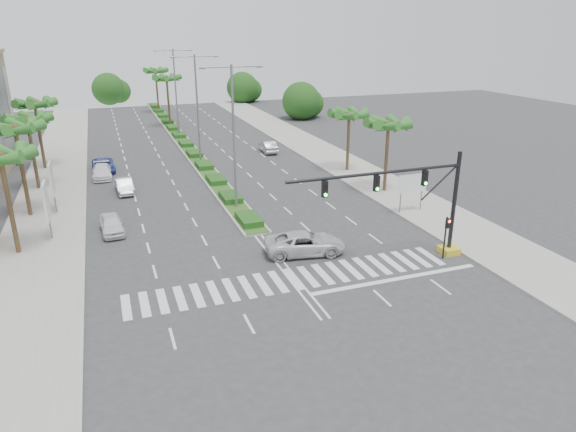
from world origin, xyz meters
The scene contains 27 objects.
ground centered at (0.00, 0.00, 0.00)m, with size 160.00×160.00×0.00m, color #333335.
footpath_right centered at (15.20, 20.00, 0.07)m, with size 6.00×120.00×0.15m, color gray.
footpath_left centered at (-15.20, 20.00, 0.07)m, with size 6.00×120.00×0.15m, color gray.
median centered at (0.00, 45.00, 0.10)m, with size 2.20×75.00×0.20m, color gray.
median_grass centered at (0.00, 45.00, 0.22)m, with size 1.80×75.00×0.04m, color #2C531C.
signal_gantry centered at (9.27, 0.00, 3.46)m, with size 12.60×1.20×7.20m.
pedestrian_signal centered at (10.60, -0.68, 2.04)m, with size 0.28×0.36×3.00m.
direction_sign centered at (13.50, 7.99, 2.45)m, with size 2.70×0.11×3.40m.
billboard_near centered at (-14.50, 12.00, 2.96)m, with size 0.18×2.10×4.35m.
billboard_far centered at (-14.50, 18.00, 2.96)m, with size 0.18×2.10×4.35m.
palm_left_near centered at (-16.50, 10.00, 6.69)m, with size 4.57×4.68×7.55m.
palm_left_mid centered at (-16.50, 18.00, 7.08)m, with size 4.57×4.68×7.95m.
palm_left_far centered at (-16.50, 26.00, 6.50)m, with size 4.57×4.68×7.35m.
palm_left_end centered at (-16.50, 34.00, 6.88)m, with size 4.57×4.68×7.75m.
palm_right_near centered at (14.50, 14.00, 6.20)m, with size 4.57×4.68×7.05m.
palm_right_far centered at (14.50, 22.00, 5.91)m, with size 4.57×4.68×6.75m.
palm_median_a centered at (0.00, 55.00, 7.17)m, with size 4.57×4.68×8.05m.
palm_median_b centered at (0.00, 70.00, 7.17)m, with size 4.57×4.68×8.05m.
streetlight_near centered at (0.00, 14.00, 6.81)m, with size 5.10×0.25×12.00m.
streetlight_mid centered at (0.00, 30.00, 6.81)m, with size 5.10×0.25×12.00m.
streetlight_far centered at (0.00, 46.00, 6.81)m, with size 5.10×0.25×12.00m.
car_parked_a centered at (-10.28, 11.90, 0.69)m, with size 1.63×4.06×1.38m, color white.
car_parked_b centered at (-8.75, 22.14, 0.68)m, with size 1.44×4.13×1.36m, color #B0B0B5.
car_parked_c centered at (-10.44, 30.83, 0.67)m, with size 2.24×4.85×1.35m, color #33429C.
car_parked_d centered at (-10.63, 28.20, 0.67)m, with size 1.88×4.62×1.34m, color white.
car_crossing centered at (2.12, 3.36, 0.77)m, with size 2.56×5.54×1.54m, color silver.
car_right centered at (9.12, 33.35, 0.71)m, with size 1.51×4.34×1.43m, color #A0A0A5.
Camera 1 is at (-10.07, -26.74, 14.74)m, focal length 32.00 mm.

